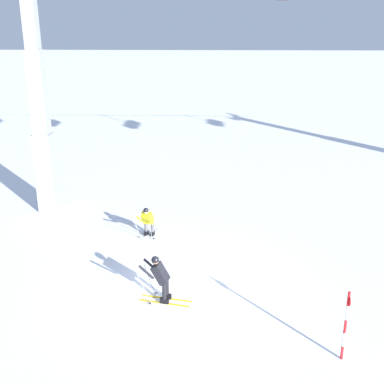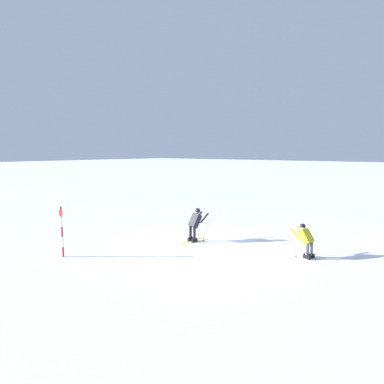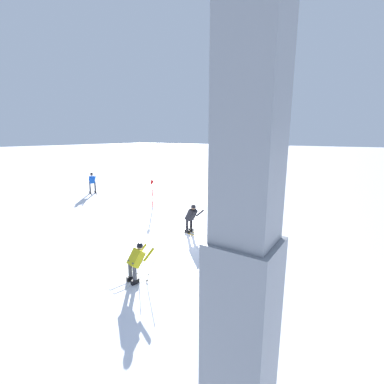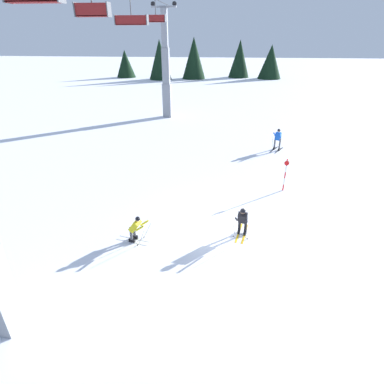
# 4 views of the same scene
# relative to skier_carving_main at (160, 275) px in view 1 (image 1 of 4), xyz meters

# --- Properties ---
(ground_plane) EXTENTS (260.00, 260.00, 0.00)m
(ground_plane) POSITION_rel_skier_carving_main_xyz_m (0.65, 0.82, -0.90)
(ground_plane) COLOR white
(skier_carving_main) EXTENTS (1.73, 0.87, 1.69)m
(skier_carving_main) POSITION_rel_skier_carving_main_xyz_m (0.00, 0.00, 0.00)
(skier_carving_main) COLOR yellow
(skier_carving_main) RESTS_ON ground_plane
(lift_tower_near) EXTENTS (0.81, 2.53, 11.43)m
(lift_tower_near) POSITION_rel_skier_carving_main_xyz_m (-5.95, 7.70, 3.82)
(lift_tower_near) COLOR gray
(lift_tower_near) RESTS_ON ground_plane
(trail_marker_pole) EXTENTS (0.07, 0.28, 2.02)m
(trail_marker_pole) POSITION_rel_skier_carving_main_xyz_m (5.05, -2.68, 0.19)
(trail_marker_pole) COLOR red
(trail_marker_pole) RESTS_ON ground_plane
(skier_distant_uphill) EXTENTS (0.86, 1.64, 1.46)m
(skier_distant_uphill) POSITION_rel_skier_carving_main_xyz_m (-0.96, 4.78, -0.15)
(skier_distant_uphill) COLOR white
(skier_distant_uphill) RESTS_ON ground_plane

